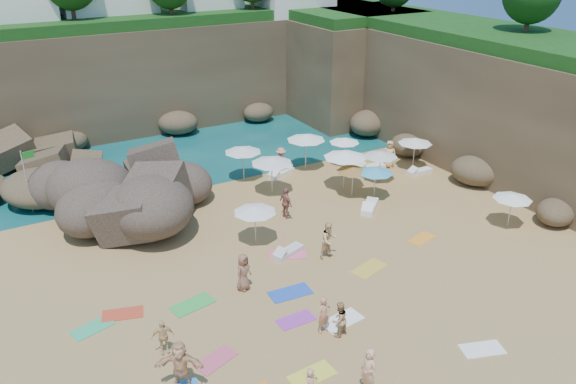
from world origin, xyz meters
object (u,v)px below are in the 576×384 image
parasol_2 (306,137)px  person_stand_2 (281,161)px  person_stand_5 (190,186)px  person_stand_4 (389,154)px  rock_outcrop (124,216)px  parasol_1 (243,149)px  parasol_0 (272,160)px  person_stand_1 (339,319)px  lounger_0 (281,173)px  flag_pole (27,173)px  person_stand_3 (286,203)px  person_stand_6 (368,372)px

parasol_2 → person_stand_2: bearing=-176.4°
person_stand_2 → person_stand_5: size_ratio=0.98×
parasol_2 → person_stand_4: parasol_2 is taller
rock_outcrop → parasol_1: bearing=9.4°
person_stand_5 → parasol_0: bearing=-11.8°
rock_outcrop → person_stand_5: bearing=-0.9°
parasol_1 → person_stand_1: 16.28m
parasol_1 → person_stand_4: 9.95m
rock_outcrop → lounger_0: 10.55m
flag_pole → person_stand_2: bearing=-9.1°
lounger_0 → parasol_1: bearing=143.9°
rock_outcrop → person_stand_3: 9.19m
lounger_0 → rock_outcrop: bearing=162.5°
rock_outcrop → flag_pole: (-4.28, 3.21, 2.35)m
person_stand_1 → person_stand_2: bearing=-122.2°
flag_pole → parasol_0: 13.78m
parasol_0 → person_stand_3: size_ratio=1.37×
flag_pole → person_stand_5: size_ratio=1.92×
lounger_0 → person_stand_4: 7.44m
person_stand_2 → person_stand_5: person_stand_5 is taller
parasol_1 → person_stand_2: size_ratio=1.26×
flag_pole → lounger_0: size_ratio=1.85×
rock_outcrop → person_stand_3: person_stand_3 is taller
rock_outcrop → flag_pole: flag_pole is taller
flag_pole → parasol_0: flag_pole is taller
parasol_0 → lounger_0: 3.50m
person_stand_2 → person_stand_3: person_stand_2 is taller
person_stand_4 → parasol_1: bearing=-159.1°
person_stand_5 → person_stand_6: bearing=-85.7°
parasol_1 → person_stand_3: bearing=-92.7°
person_stand_4 → person_stand_6: size_ratio=1.03×
parasol_1 → person_stand_3: parasol_1 is taller
person_stand_4 → person_stand_6: 20.97m
flag_pole → person_stand_3: 14.54m
parasol_0 → person_stand_3: bearing=-104.7°
person_stand_3 → person_stand_5: bearing=34.9°
lounger_0 → person_stand_6: bearing=-131.5°
flag_pole → person_stand_4: 22.39m
person_stand_2 → parasol_2: bearing=-153.1°
person_stand_6 → person_stand_2: bearing=155.9°
parasol_0 → parasol_1: (-0.58, 2.81, -0.13)m
parasol_0 → lounger_0: parasol_0 is taller
lounger_0 → person_stand_4: (7.02, -2.36, 0.79)m
person_stand_6 → flag_pole: bearing=-162.6°
flag_pole → lounger_0: bearing=-9.6°
person_stand_2 → person_stand_6: size_ratio=1.03×
person_stand_6 → rock_outcrop: bearing=-171.6°
person_stand_2 → person_stand_1: bearing=92.4°
person_stand_1 → person_stand_3: size_ratio=0.84×
flag_pole → parasol_0: bearing=-19.8°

